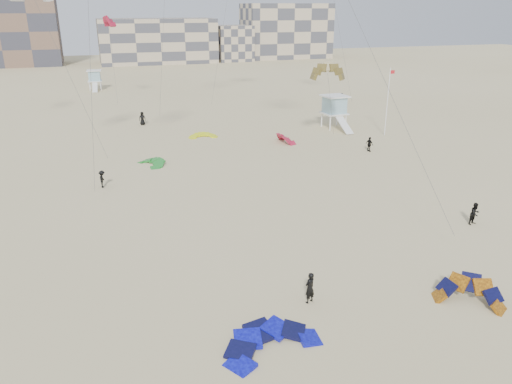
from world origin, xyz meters
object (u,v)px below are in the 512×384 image
object	(u,v)px
kitesurfer_main	(310,288)
lifeguard_tower_near	(334,112)
kite_ground_blue	(270,346)
kite_ground_orange	(468,302)

from	to	relation	value
kitesurfer_main	lifeguard_tower_near	size ratio (longest dim) A/B	0.30
kite_ground_blue	kitesurfer_main	xyz separation A→B (m)	(3.28, 2.91, 0.90)
lifeguard_tower_near	kite_ground_orange	bearing A→B (deg)	-109.45
kite_ground_blue	lifeguard_tower_near	distance (m)	46.53
kite_ground_blue	lifeguard_tower_near	bearing A→B (deg)	46.97
kite_ground_orange	lifeguard_tower_near	bearing A→B (deg)	114.87
kite_ground_orange	kitesurfer_main	world-z (taller)	kitesurfer_main
kite_ground_orange	lifeguard_tower_near	size ratio (longest dim) A/B	0.58
kite_ground_blue	kite_ground_orange	size ratio (longest dim) A/B	1.32
kite_ground_orange	kitesurfer_main	bearing A→B (deg)	-156.87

